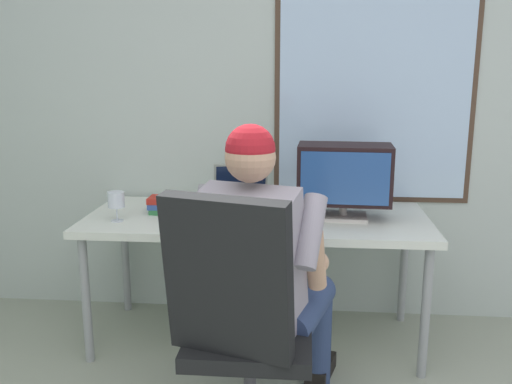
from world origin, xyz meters
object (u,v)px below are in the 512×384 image
object	(u,v)px
desk	(257,225)
laptop	(243,199)
office_chair	(239,314)
wine_glass	(116,201)
person_seated	(263,270)
book_stack	(165,204)
crt_monitor	(344,175)

from	to	relation	value
desk	laptop	size ratio (longest dim) A/B	4.71
desk	office_chair	bearing A→B (deg)	-88.93
laptop	wine_glass	size ratio (longest dim) A/B	2.49
person_seated	book_stack	distance (m)	0.92
crt_monitor	book_stack	world-z (taller)	crt_monitor
office_chair	desk	bearing A→B (deg)	91.07
desk	wine_glass	xyz separation A→B (m)	(-0.70, -0.17, 0.16)
laptop	book_stack	size ratio (longest dim) A/B	2.13
desk	crt_monitor	size ratio (longest dim) A/B	3.72
crt_monitor	book_stack	bearing A→B (deg)	178.67
person_seated	laptop	bearing A→B (deg)	102.21
office_chair	laptop	bearing A→B (deg)	95.63
laptop	book_stack	world-z (taller)	laptop
desk	person_seated	bearing A→B (deg)	-82.99
wine_glass	desk	bearing A→B (deg)	13.50
laptop	book_stack	bearing A→B (deg)	-167.71
office_chair	person_seated	xyz separation A→B (m)	(0.07, 0.27, 0.07)
person_seated	book_stack	bearing A→B (deg)	129.62
desk	book_stack	xyz separation A→B (m)	(-0.50, 0.01, 0.10)
desk	book_stack	distance (m)	0.51
office_chair	person_seated	distance (m)	0.29
person_seated	laptop	world-z (taller)	person_seated
person_seated	crt_monitor	bearing A→B (deg)	61.85
crt_monitor	wine_glass	distance (m)	1.17
person_seated	office_chair	bearing A→B (deg)	-104.03
desk	office_chair	xyz separation A→B (m)	(0.02, -0.96, -0.06)
office_chair	crt_monitor	world-z (taller)	crt_monitor
wine_glass	laptop	bearing A→B (deg)	23.80
person_seated	crt_monitor	distance (m)	0.82
crt_monitor	book_stack	xyz separation A→B (m)	(-0.95, 0.02, -0.18)
office_chair	laptop	distance (m)	1.08
office_chair	crt_monitor	xyz separation A→B (m)	(0.43, 0.95, 0.34)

